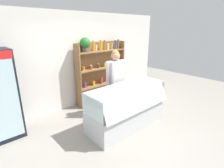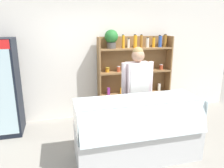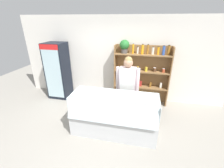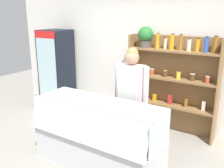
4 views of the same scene
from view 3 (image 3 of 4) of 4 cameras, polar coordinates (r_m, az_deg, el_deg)
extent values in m
plane|color=gray|center=(3.91, -3.05, -17.52)|extent=(12.00, 12.00, 0.00)
cube|color=white|center=(5.01, 2.59, 9.42)|extent=(6.80, 0.10, 2.70)
cube|color=black|center=(5.45, -19.84, 4.74)|extent=(0.66, 0.62, 1.88)
cube|color=silver|center=(5.20, -21.60, 3.62)|extent=(0.58, 0.01, 1.68)
cube|color=red|center=(5.00, -23.09, 12.81)|extent=(0.62, 0.01, 0.16)
cylinder|color=red|center=(5.57, -22.09, -1.76)|extent=(0.06, 0.06, 0.20)
cylinder|color=#3356B2|center=(5.51, -20.88, -2.19)|extent=(0.06, 0.06, 0.14)
cylinder|color=purple|center=(5.43, -19.73, -2.01)|extent=(0.05, 0.05, 0.21)
cylinder|color=silver|center=(5.38, -18.47, -2.47)|extent=(0.06, 0.06, 0.15)
cylinder|color=#3356B2|center=(5.38, -22.68, 3.01)|extent=(0.07, 0.07, 0.21)
cylinder|color=silver|center=(5.29, -21.03, 2.62)|extent=(0.06, 0.06, 0.15)
cylinder|color=#9E6623|center=(5.19, -19.41, 2.80)|extent=(0.05, 0.05, 0.21)
cylinder|color=#9E6623|center=(5.26, -23.71, 8.00)|extent=(0.06, 0.06, 0.19)
cylinder|color=#2D8C38|center=(5.18, -22.50, 8.10)|extent=(0.05, 0.05, 0.21)
cylinder|color=#9E6623|center=(5.12, -21.19, 7.74)|extent=(0.06, 0.06, 0.15)
cylinder|color=#9E6623|center=(5.04, -19.94, 7.98)|extent=(0.06, 0.06, 0.20)
cube|color=olive|center=(4.92, 11.12, 3.63)|extent=(1.70, 0.02, 1.86)
cube|color=olive|center=(4.87, 1.20, 3.87)|extent=(0.03, 0.28, 1.86)
cube|color=olive|center=(4.85, 20.93, 2.19)|extent=(0.03, 0.28, 1.86)
cube|color=olive|center=(4.93, 10.72, -0.98)|extent=(1.64, 0.28, 0.04)
cube|color=olive|center=(4.74, 11.19, 4.77)|extent=(1.64, 0.28, 0.04)
cube|color=olive|center=(4.61, 11.70, 10.92)|extent=(1.64, 0.28, 0.04)
cylinder|color=#4C4742|center=(4.63, 4.72, 12.42)|extent=(0.20, 0.20, 0.13)
sphere|color=#25702D|center=(4.60, 4.79, 14.70)|extent=(0.29, 0.29, 0.29)
cylinder|color=orange|center=(4.56, 8.01, 13.04)|extent=(0.06, 0.06, 0.27)
cylinder|color=black|center=(4.57, 8.15, 14.89)|extent=(0.04, 0.04, 0.02)
cylinder|color=silver|center=(4.62, 9.74, 12.58)|extent=(0.06, 0.06, 0.20)
cylinder|color=black|center=(4.57, 9.81, 13.84)|extent=(0.04, 0.04, 0.02)
cylinder|color=orange|center=(4.55, 11.52, 12.77)|extent=(0.08, 0.08, 0.27)
cylinder|color=black|center=(4.55, 11.68, 14.61)|extent=(0.05, 0.05, 0.02)
cylinder|color=#9E6623|center=(4.57, 13.47, 12.65)|extent=(0.06, 0.06, 0.27)
cylinder|color=black|center=(4.55, 13.64, 14.44)|extent=(0.04, 0.04, 0.02)
cylinder|color=silver|center=(4.59, 15.31, 12.09)|extent=(0.07, 0.07, 0.20)
cylinder|color=black|center=(4.57, 15.46, 13.42)|extent=(0.05, 0.05, 0.02)
cylinder|color=orange|center=(4.60, 17.21, 11.95)|extent=(0.06, 0.06, 0.22)
cylinder|color=black|center=(4.58, 17.39, 13.37)|extent=(0.04, 0.04, 0.02)
cylinder|color=#3356B2|center=(4.58, 19.09, 11.90)|extent=(0.08, 0.08, 0.25)
cylinder|color=black|center=(4.58, 19.28, 13.59)|extent=(0.05, 0.05, 0.02)
cylinder|color=#9E6623|center=(4.63, 20.77, 11.92)|extent=(0.08, 0.08, 0.27)
cylinder|color=black|center=(4.60, 21.05, 13.63)|extent=(0.05, 0.05, 0.02)
cylinder|color=orange|center=(4.79, 3.52, 6.21)|extent=(0.09, 0.09, 0.10)
cylinder|color=gold|center=(4.76, 3.50, 6.77)|extent=(0.09, 0.09, 0.01)
cylinder|color=#BF4C2D|center=(4.73, 6.49, 5.98)|extent=(0.08, 0.08, 0.11)
cylinder|color=silver|center=(4.72, 6.53, 6.72)|extent=(0.08, 0.08, 0.01)
cylinder|color=brown|center=(4.72, 9.75, 5.76)|extent=(0.07, 0.07, 0.11)
cylinder|color=gold|center=(4.70, 9.80, 6.50)|extent=(0.07, 0.07, 0.01)
cylinder|color=yellow|center=(4.71, 12.86, 5.46)|extent=(0.08, 0.08, 0.12)
cylinder|color=gold|center=(4.70, 12.93, 6.24)|extent=(0.08, 0.08, 0.01)
cylinder|color=brown|center=(4.73, 15.90, 5.22)|extent=(0.09, 0.09, 0.12)
cylinder|color=silver|center=(4.71, 15.98, 5.96)|extent=(0.09, 0.09, 0.01)
cylinder|color=#BF4C2D|center=(4.74, 19.03, 4.83)|extent=(0.08, 0.08, 0.11)
cylinder|color=silver|center=(4.74, 19.11, 5.56)|extent=(0.08, 0.08, 0.01)
cube|color=purple|center=(4.94, 3.57, 0.70)|extent=(0.06, 0.04, 0.16)
cube|color=orange|center=(4.91, 7.17, 0.24)|extent=(0.07, 0.04, 0.13)
cube|color=red|center=(4.89, 10.81, 0.16)|extent=(0.08, 0.04, 0.18)
cube|color=#9E6623|center=(4.90, 14.44, -0.26)|extent=(0.05, 0.04, 0.16)
cube|color=silver|center=(4.92, 18.07, -0.50)|extent=(0.06, 0.04, 0.17)
cube|color=silver|center=(3.73, 0.82, -14.34)|extent=(1.98, 0.73, 0.55)
cube|color=white|center=(3.56, 0.85, -10.58)|extent=(1.92, 0.67, 0.03)
cube|color=silver|center=(3.17, -0.41, -10.91)|extent=(1.94, 0.16, 0.47)
cube|color=silver|center=(3.38, 1.06, -4.07)|extent=(1.94, 0.57, 0.01)
cube|color=silver|center=(3.74, -14.08, -5.85)|extent=(0.01, 0.69, 0.45)
cube|color=silver|center=(3.42, 17.38, -9.25)|extent=(0.01, 0.69, 0.45)
cube|color=tan|center=(3.81, -10.47, -7.78)|extent=(0.16, 0.11, 0.05)
cube|color=white|center=(3.65, -11.78, -9.50)|extent=(0.05, 0.03, 0.02)
cube|color=tan|center=(3.72, -5.99, -8.45)|extent=(0.16, 0.14, 0.04)
cube|color=white|center=(3.54, -7.10, -10.22)|extent=(0.05, 0.03, 0.02)
cube|color=beige|center=(3.64, -1.29, -9.03)|extent=(0.16, 0.12, 0.05)
cube|color=white|center=(3.46, -2.16, -10.90)|extent=(0.05, 0.03, 0.02)
cube|color=beige|center=(3.59, 3.60, -9.57)|extent=(0.16, 0.13, 0.05)
cube|color=white|center=(3.41, 3.00, -11.53)|extent=(0.05, 0.03, 0.02)
cube|color=tan|center=(3.56, 8.61, -10.01)|extent=(0.16, 0.13, 0.06)
cube|color=white|center=(3.39, 8.31, -12.08)|extent=(0.05, 0.03, 0.02)
cube|color=tan|center=(3.57, 13.65, -10.51)|extent=(0.17, 0.13, 0.05)
cube|color=white|center=(3.39, 13.66, -12.53)|extent=(0.05, 0.03, 0.02)
cylinder|color=#C1706B|center=(3.66, -12.19, -8.79)|extent=(0.18, 0.14, 0.12)
cylinder|color=#A35B4C|center=(3.57, -8.95, -9.05)|extent=(0.18, 0.18, 0.15)
cylinder|color=tan|center=(3.51, -5.54, -9.73)|extent=(0.16, 0.14, 0.13)
cylinder|color=white|center=(3.38, 8.95, -10.79)|extent=(0.07, 0.07, 0.18)
cylinder|color=white|center=(3.38, 10.68, -10.79)|extent=(0.07, 0.07, 0.20)
cylinder|color=#4C4233|center=(4.16, 4.26, -7.88)|extent=(0.13, 0.13, 0.81)
cylinder|color=#4C4233|center=(4.15, 6.75, -8.13)|extent=(0.13, 0.13, 0.81)
cube|color=silver|center=(3.82, 5.93, 1.46)|extent=(0.41, 0.24, 0.67)
cube|color=white|center=(3.86, 5.48, -4.13)|extent=(0.35, 0.01, 1.25)
cylinder|color=silver|center=(3.84, 2.16, 2.24)|extent=(0.09, 0.09, 0.60)
cylinder|color=silver|center=(3.79, 9.78, 1.60)|extent=(0.09, 0.09, 0.60)
sphere|color=tan|center=(3.68, 6.22, 8.02)|extent=(0.23, 0.23, 0.23)
sphere|color=#997A47|center=(3.67, 6.28, 8.92)|extent=(0.19, 0.19, 0.19)
camera|label=1|loc=(3.35, -71.19, 2.57)|focal=28.00mm
camera|label=2|loc=(1.82, -75.63, -8.02)|focal=35.00mm
camera|label=4|loc=(1.46, 92.24, -13.70)|focal=40.00mm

